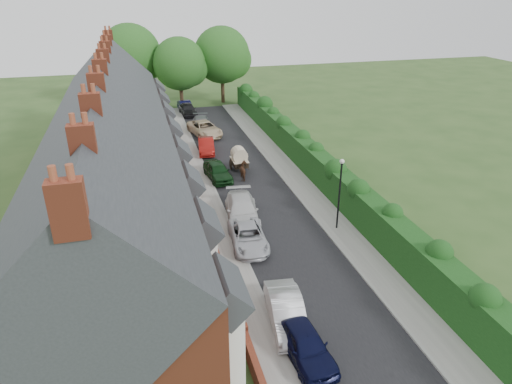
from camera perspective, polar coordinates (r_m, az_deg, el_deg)
ground at (r=27.73m, az=6.95°, el=-9.46°), size 140.00×140.00×0.00m
road at (r=36.68m, az=-0.04°, el=-0.23°), size 6.00×58.00×0.02m
pavement_hedge_side at (r=37.83m, az=5.97°, el=0.51°), size 2.20×58.00×0.12m
pavement_house_side at (r=35.95m, az=-5.98°, el=-0.83°), size 1.70×58.00×0.12m
kerb_hedge_side at (r=37.48m, az=4.47°, el=0.35°), size 0.18×58.00×0.13m
kerb_house_side at (r=36.06m, az=-4.72°, el=-0.69°), size 0.18×58.00×0.13m
hedge at (r=37.87m, az=8.63°, el=2.93°), size 2.10×58.00×2.85m
terrace_row at (r=33.05m, az=-17.25°, el=4.11°), size 9.05×40.50×11.50m
garden_wall_row at (r=34.76m, az=-7.36°, el=-1.11°), size 0.35×40.35×1.10m
lamppost at (r=30.59m, az=10.47°, el=0.80°), size 0.32×0.32×5.16m
tree_far_left at (r=62.30m, az=-9.23°, el=15.41°), size 7.14×6.80×9.29m
tree_far_right at (r=65.06m, az=-3.97°, el=16.58°), size 7.98×7.60×10.31m
tree_far_back at (r=64.80m, az=-15.03°, el=16.08°), size 8.40×8.00×10.82m
car_navy at (r=21.70m, az=6.10°, el=-18.31°), size 2.09×4.45×1.47m
car_silver_a at (r=23.25m, az=3.82°, el=-14.68°), size 2.13×4.74×1.51m
car_silver_b at (r=29.40m, az=-0.98°, el=-5.57°), size 2.55×4.92×1.32m
car_white at (r=32.39m, az=-1.77°, el=-2.28°), size 2.88×5.66×1.57m
car_green at (r=39.33m, az=-4.81°, el=2.63°), size 2.23×4.57×1.50m
car_red at (r=45.84m, az=-6.25°, el=5.77°), size 1.99×4.44×1.42m
car_beige at (r=51.20m, az=-6.43°, el=7.88°), size 3.71×5.99×1.55m
car_grey at (r=53.10m, az=-6.82°, el=8.44°), size 2.59×5.28×1.48m
car_black at (r=59.70m, az=-8.52°, el=10.19°), size 2.17×4.61×1.53m
horse at (r=39.21m, az=-1.48°, el=2.62°), size 0.88×1.77×1.47m
horse_cart at (r=40.71m, az=-2.11°, el=4.31°), size 1.42×3.13×2.26m
car_extra_far at (r=61.51m, az=-8.81°, el=10.53°), size 1.86×4.27×1.37m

